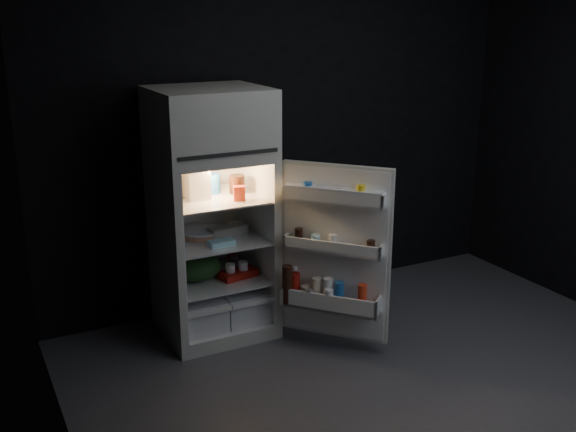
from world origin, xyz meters
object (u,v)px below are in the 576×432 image
yogurt_tray (238,274)px  refrigerator (211,205)px  egg_carton (228,231)px  fridge_door (333,256)px  milk_jug (196,181)px

yogurt_tray → refrigerator: bearing=132.0°
refrigerator → yogurt_tray: size_ratio=6.57×
yogurt_tray → egg_carton: bearing=114.5°
fridge_door → refrigerator: bearing=133.6°
fridge_door → egg_carton: bearing=130.7°
refrigerator → egg_carton: (0.10, -0.05, -0.19)m
fridge_door → yogurt_tray: size_ratio=4.51×
egg_carton → milk_jug: bearing=166.7°
milk_jug → yogurt_tray: bearing=-21.8°
milk_jug → egg_carton: size_ratio=0.86×
refrigerator → milk_jug: size_ratio=7.42×
egg_carton → yogurt_tray: size_ratio=1.03×
refrigerator → fridge_door: 0.94m
fridge_door → egg_carton: 0.79m
milk_jug → yogurt_tray: (0.26, -0.09, -0.69)m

